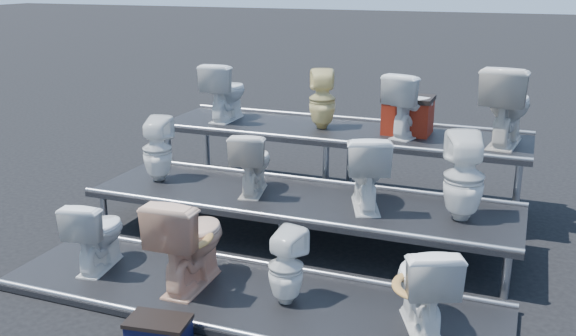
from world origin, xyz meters
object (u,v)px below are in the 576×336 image
(step_stool, at_px, (159,332))
(toilet_10, at_px, (411,104))
(red_crate, at_px, (408,117))
(toilet_1, at_px, (189,240))
(toilet_5, at_px, (252,162))
(toilet_4, at_px, (157,149))
(toilet_2, at_px, (286,267))
(toilet_8, at_px, (225,91))
(toilet_7, at_px, (464,177))
(toilet_9, at_px, (322,99))
(toilet_3, at_px, (423,285))
(toilet_0, at_px, (97,233))
(toilet_6, at_px, (366,170))
(toilet_11, at_px, (507,105))

(step_stool, bearing_deg, toilet_10, 63.58)
(step_stool, bearing_deg, red_crate, 64.85)
(toilet_1, relative_size, toilet_10, 1.16)
(toilet_5, bearing_deg, toilet_4, -11.94)
(toilet_10, bearing_deg, toilet_4, 46.09)
(toilet_2, relative_size, toilet_8, 0.88)
(toilet_7, distance_m, red_crate, 1.62)
(toilet_4, relative_size, toilet_9, 1.01)
(toilet_3, distance_m, step_stool, 1.96)
(toilet_2, bearing_deg, red_crate, -86.04)
(toilet_2, bearing_deg, toilet_9, -65.39)
(toilet_3, bearing_deg, toilet_7, -118.28)
(toilet_5, bearing_deg, toilet_9, -115.02)
(toilet_1, bearing_deg, toilet_2, 178.29)
(toilet_9, distance_m, step_stool, 3.56)
(toilet_1, xyz_separation_m, toilet_4, (-1.10, 1.30, 0.33))
(toilet_3, height_order, toilet_9, toilet_9)
(toilet_2, bearing_deg, toilet_3, -167.69)
(toilet_9, bearing_deg, toilet_3, 101.61)
(toilet_0, distance_m, red_crate, 3.54)
(toilet_8, distance_m, step_stool, 3.73)
(toilet_7, xyz_separation_m, red_crate, (-0.78, 1.41, 0.19))
(toilet_0, bearing_deg, toilet_2, 171.40)
(toilet_6, bearing_deg, toilet_7, 160.10)
(toilet_10, xyz_separation_m, red_crate, (-0.05, 0.11, -0.17))
(toilet_9, bearing_deg, toilet_0, 44.22)
(toilet_7, bearing_deg, toilet_4, -16.47)
(toilet_7, relative_size, step_stool, 1.84)
(toilet_6, distance_m, toilet_9, 1.60)
(toilet_1, relative_size, toilet_5, 1.28)
(toilet_0, bearing_deg, toilet_6, -156.63)
(toilet_2, height_order, toilet_7, toilet_7)
(toilet_5, distance_m, toilet_11, 2.69)
(toilet_7, xyz_separation_m, toilet_9, (-1.75, 1.30, 0.34))
(toilet_4, height_order, toilet_8, toilet_8)
(toilet_1, relative_size, toilet_11, 0.98)
(toilet_3, xyz_separation_m, toilet_8, (-2.87, 2.60, 0.80))
(toilet_7, height_order, toilet_9, toilet_9)
(toilet_6, relative_size, step_stool, 1.67)
(toilet_4, relative_size, red_crate, 1.33)
(toilet_11, bearing_deg, toilet_4, 28.12)
(toilet_2, bearing_deg, toilet_11, -106.52)
(toilet_7, bearing_deg, step_stool, 31.59)
(toilet_4, bearing_deg, toilet_3, 147.86)
(toilet_3, xyz_separation_m, toilet_9, (-1.64, 2.60, 0.78))
(toilet_1, distance_m, toilet_3, 1.93)
(toilet_3, xyz_separation_m, toilet_11, (0.36, 2.60, 0.86))
(toilet_7, relative_size, toilet_9, 1.18)
(toilet_8, relative_size, red_crate, 1.36)
(toilet_2, relative_size, toilet_4, 0.91)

